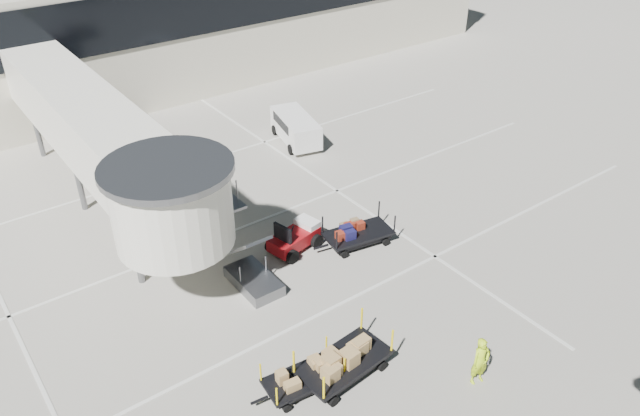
{
  "coord_description": "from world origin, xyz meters",
  "views": [
    {
      "loc": [
        -11.05,
        -12.63,
        16.37
      ],
      "look_at": [
        2.44,
        5.65,
        2.0
      ],
      "focal_mm": 35.0,
      "sensor_mm": 36.0,
      "label": 1
    }
  ],
  "objects_px": {
    "box_cart_near": "(342,363)",
    "minivan": "(295,126)",
    "ground_worker": "(480,361)",
    "baggage_tug": "(295,238)",
    "suitcase_cart": "(357,234)",
    "box_cart_far": "(305,379)"
  },
  "relations": [
    {
      "from": "suitcase_cart",
      "to": "box_cart_far",
      "type": "distance_m",
      "value": 8.67
    },
    {
      "from": "box_cart_far",
      "to": "box_cart_near",
      "type": "bearing_deg",
      "value": -6.32
    },
    {
      "from": "suitcase_cart",
      "to": "minivan",
      "type": "bearing_deg",
      "value": 80.44
    },
    {
      "from": "box_cart_far",
      "to": "ground_worker",
      "type": "distance_m",
      "value": 5.9
    },
    {
      "from": "suitcase_cart",
      "to": "ground_worker",
      "type": "bearing_deg",
      "value": -91.75
    },
    {
      "from": "box_cart_near",
      "to": "box_cart_far",
      "type": "relative_size",
      "value": 1.25
    },
    {
      "from": "baggage_tug",
      "to": "suitcase_cart",
      "type": "xyz_separation_m",
      "value": [
        2.45,
        -1.35,
        -0.05
      ]
    },
    {
      "from": "box_cart_near",
      "to": "suitcase_cart",
      "type": "bearing_deg",
      "value": 41.55
    },
    {
      "from": "box_cart_far",
      "to": "minivan",
      "type": "height_order",
      "value": "minivan"
    },
    {
      "from": "suitcase_cart",
      "to": "baggage_tug",
      "type": "bearing_deg",
      "value": 161.28
    },
    {
      "from": "suitcase_cart",
      "to": "minivan",
      "type": "xyz_separation_m",
      "value": [
        3.68,
        10.28,
        0.44
      ]
    },
    {
      "from": "baggage_tug",
      "to": "ground_worker",
      "type": "distance_m",
      "value": 10.06
    },
    {
      "from": "ground_worker",
      "to": "box_cart_far",
      "type": "bearing_deg",
      "value": 156.27
    },
    {
      "from": "baggage_tug",
      "to": "suitcase_cart",
      "type": "height_order",
      "value": "baggage_tug"
    },
    {
      "from": "minivan",
      "to": "box_cart_near",
      "type": "bearing_deg",
      "value": -105.81
    },
    {
      "from": "baggage_tug",
      "to": "minivan",
      "type": "xyz_separation_m",
      "value": [
        6.13,
        8.93,
        0.39
      ]
    },
    {
      "from": "baggage_tug",
      "to": "suitcase_cart",
      "type": "bearing_deg",
      "value": -41.06
    },
    {
      "from": "box_cart_far",
      "to": "ground_worker",
      "type": "bearing_deg",
      "value": -27.11
    },
    {
      "from": "box_cart_near",
      "to": "minivan",
      "type": "xyz_separation_m",
      "value": [
        9.07,
        16.03,
        0.34
      ]
    },
    {
      "from": "baggage_tug",
      "to": "minivan",
      "type": "bearing_deg",
      "value": 43.3
    },
    {
      "from": "ground_worker",
      "to": "baggage_tug",
      "type": "bearing_deg",
      "value": 103.21
    },
    {
      "from": "box_cart_near",
      "to": "minivan",
      "type": "bearing_deg",
      "value": 55.22
    }
  ]
}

